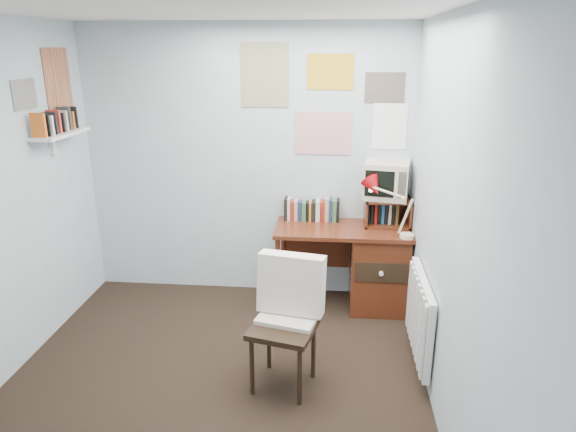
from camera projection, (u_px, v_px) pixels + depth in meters
name	position (u px, v px, depth m)	size (l,w,h in m)	color
ground	(208.00, 402.00, 3.47)	(3.50, 3.50, 0.00)	black
back_wall	(247.00, 165.00, 4.73)	(3.00, 0.02, 2.50)	silver
right_wall	(454.00, 236.00, 2.95)	(0.02, 3.50, 2.50)	silver
ceiling	(185.00, 4.00, 2.68)	(3.00, 3.50, 0.02)	white
desk	(372.00, 265.00, 4.64)	(1.20, 0.55, 0.76)	#572514
desk_chair	(283.00, 329.00, 3.51)	(0.46, 0.44, 0.90)	black
desk_lamp	(409.00, 213.00, 4.24)	(0.31, 0.27, 0.44)	red
tv_riser	(387.00, 211.00, 4.58)	(0.40, 0.30, 0.25)	#572514
crt_tv	(387.00, 178.00, 4.51)	(0.38, 0.35, 0.36)	beige
book_row	(317.00, 209.00, 4.71)	(0.60, 0.14, 0.22)	#572514
radiator	(420.00, 316.00, 3.73)	(0.09, 0.80, 0.60)	white
wall_shelf	(60.00, 134.00, 4.12)	(0.20, 0.62, 0.24)	white
posters_back	(324.00, 99.00, 4.48)	(1.20, 0.01, 0.90)	white
posters_left	(42.00, 85.00, 4.01)	(0.01, 0.70, 0.60)	white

